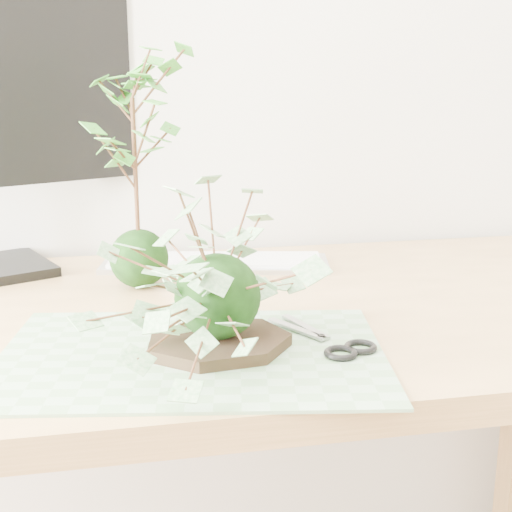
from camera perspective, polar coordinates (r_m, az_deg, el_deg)
name	(u,v)px	position (r m, az deg, el deg)	size (l,w,h in m)	color
desk	(201,364)	(1.09, -4.42, -8.57)	(1.60, 0.70, 0.74)	tan
cutting_mat	(192,355)	(0.89, -5.12, -7.86)	(0.47, 0.32, 0.00)	#689461
stone_dish	(218,343)	(0.90, -3.04, -6.95)	(0.19, 0.19, 0.01)	black
ivy_kokedama	(217,257)	(0.86, -3.14, -0.07)	(0.36, 0.36, 0.21)	black
maple_kokedama	(133,113)	(1.13, -9.82, 11.18)	(0.26, 0.26, 0.40)	black
keyboard	(216,262)	(1.28, -3.26, -0.50)	(0.42, 0.20, 0.02)	#B9B9BD
scissors	(331,346)	(0.90, 6.06, -7.18)	(0.09, 0.17, 0.01)	gray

